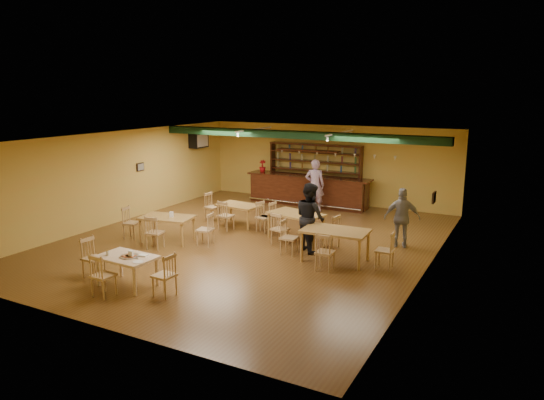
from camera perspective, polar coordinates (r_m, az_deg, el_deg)
The scene contains 23 objects.
floor at distance 14.69m, azimuth -2.45°, elevation -4.67°, with size 12.00×12.00×0.00m, color brown.
ceiling_beam at distance 16.59m, azimuth 2.38°, elevation 7.38°, with size 10.00×0.30×0.25m, color black.
track_rail_left at distance 17.95m, azimuth -2.02°, elevation 7.98°, with size 0.05×2.50×0.05m, color silver.
track_rail_right at distance 16.60m, azimuth 7.69°, elevation 7.53°, with size 0.05×2.50×0.05m, color silver.
ac_unit at distance 20.30m, azimuth -8.29°, elevation 6.68°, with size 0.34×0.70×0.48m, color silver.
picture_left at distance 18.03m, azimuth -14.66°, elevation 3.64°, with size 0.04×0.34×0.28m, color black.
picture_right at distance 13.06m, azimuth 17.84°, elevation 0.28°, with size 0.04×0.34×0.28m, color black.
bar_counter at distance 19.23m, azimuth 4.08°, elevation 1.09°, with size 4.85×0.85×1.13m, color black.
back_bar_hutch at distance 19.69m, azimuth 4.85°, elevation 3.05°, with size 3.75×0.40×2.28m, color black.
poinsettia at distance 19.96m, azimuth -1.08°, elevation 3.86°, with size 0.26×0.26×0.47m, color #A80F12.
dining_table_a at distance 16.35m, azimuth -3.74°, elevation -1.68°, with size 1.38×0.83×0.69m, color olive.
dining_table_b at distance 14.81m, azimuth 2.69°, elevation -2.96°, with size 1.57×0.94×0.78m, color olive.
dining_table_c at distance 14.87m, azimuth -11.72°, elevation -3.23°, with size 1.49×0.89×0.74m, color olive.
dining_table_d at distance 13.01m, azimuth 7.13°, elevation -5.11°, with size 1.65×0.99×0.83m, color olive.
near_table at distance 11.79m, azimuth -16.03°, elevation -7.71°, with size 1.29×0.83×0.69m, color tan.
pizza_tray at distance 11.62m, azimuth -15.80°, elevation -6.15°, with size 0.40×0.40×0.01m, color silver.
parmesan_shaker at distance 11.86m, azimuth -18.07°, elevation -5.68°, with size 0.07×0.07×0.11m, color #EAE5C6.
napkin_stack at distance 11.59m, azimuth -14.34°, elevation -6.07°, with size 0.20×0.15×0.03m, color white.
pizza_server at distance 11.55m, azimuth -15.14°, elevation -6.17°, with size 0.32×0.09×0.00m, color silver.
side_plate at distance 11.22m, azimuth -14.90°, elevation -6.77°, with size 0.22×0.22×0.01m, color white.
patron_bar at distance 18.17m, azimuth 4.86°, elevation 1.66°, with size 0.69×0.45×1.90m, color #824AA2.
patron_right_a at distance 13.65m, azimuth 4.32°, elevation -1.93°, with size 0.91×0.71×1.88m, color black.
patron_right_b at distance 14.42m, azimuth 14.49°, elevation -1.95°, with size 0.98×0.41×1.67m, color gray.
Camera 1 is at (7.12, -12.12, 4.27)m, focal length 33.33 mm.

